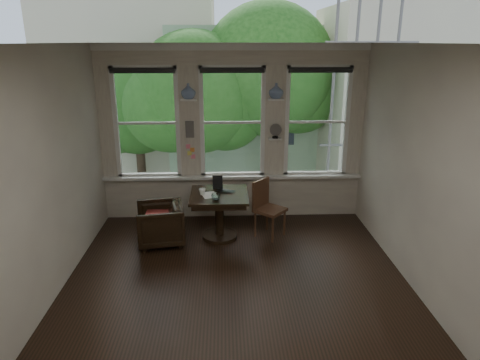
{
  "coord_description": "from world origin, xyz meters",
  "views": [
    {
      "loc": [
        -0.15,
        -5.0,
        3.02
      ],
      "look_at": [
        0.08,
        0.9,
        1.1
      ],
      "focal_mm": 32.0,
      "sensor_mm": 36.0,
      "label": 1
    }
  ],
  "objects_px": {
    "armchair_left": "(160,224)",
    "laptop": "(225,192)",
    "side_chair_right": "(270,209)",
    "mug": "(202,192)",
    "table": "(219,216)"
  },
  "relations": [
    {
      "from": "armchair_left",
      "to": "laptop",
      "type": "bearing_deg",
      "value": 91.67
    },
    {
      "from": "armchair_left",
      "to": "mug",
      "type": "distance_m",
      "value": 0.82
    },
    {
      "from": "mug",
      "to": "table",
      "type": "bearing_deg",
      "value": 6.19
    },
    {
      "from": "armchair_left",
      "to": "mug",
      "type": "relative_size",
      "value": 6.76
    },
    {
      "from": "armchair_left",
      "to": "mug",
      "type": "xyz_separation_m",
      "value": [
        0.66,
        0.13,
        0.48
      ]
    },
    {
      "from": "table",
      "to": "armchair_left",
      "type": "height_order",
      "value": "table"
    },
    {
      "from": "table",
      "to": "laptop",
      "type": "distance_m",
      "value": 0.4
    },
    {
      "from": "armchair_left",
      "to": "laptop",
      "type": "height_order",
      "value": "laptop"
    },
    {
      "from": "table",
      "to": "armchair_left",
      "type": "xyz_separation_m",
      "value": [
        -0.92,
        -0.16,
        -0.05
      ]
    },
    {
      "from": "laptop",
      "to": "armchair_left",
      "type": "bearing_deg",
      "value": -145.19
    },
    {
      "from": "side_chair_right",
      "to": "laptop",
      "type": "relative_size",
      "value": 3.12
    },
    {
      "from": "table",
      "to": "armchair_left",
      "type": "relative_size",
      "value": 1.27
    },
    {
      "from": "side_chair_right",
      "to": "armchair_left",
      "type": "bearing_deg",
      "value": 136.81
    },
    {
      "from": "armchair_left",
      "to": "mug",
      "type": "height_order",
      "value": "mug"
    },
    {
      "from": "laptop",
      "to": "mug",
      "type": "height_order",
      "value": "mug"
    }
  ]
}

